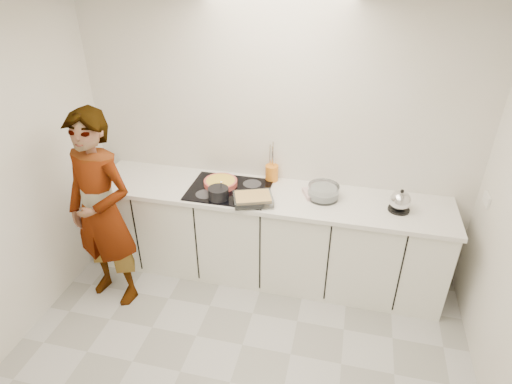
% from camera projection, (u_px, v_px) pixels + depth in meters
% --- Properties ---
extents(floor, '(3.60, 3.20, 0.00)m').
position_uv_depth(floor, '(230.00, 382.00, 3.20)').
color(floor, '#BBBBBA').
rests_on(floor, ground).
extents(ceiling, '(3.60, 3.20, 0.00)m').
position_uv_depth(ceiling, '(212.00, 7.00, 1.90)').
color(ceiling, white).
rests_on(ceiling, wall_back).
extents(wall_back, '(3.60, 0.00, 2.60)m').
position_uv_depth(wall_back, '(275.00, 140.00, 3.89)').
color(wall_back, beige).
rests_on(wall_back, ground).
extents(base_cabinets, '(3.20, 0.58, 0.87)m').
position_uv_depth(base_cabinets, '(267.00, 237.00, 4.06)').
color(base_cabinets, white).
rests_on(base_cabinets, floor).
extents(countertop, '(3.24, 0.64, 0.04)m').
position_uv_depth(countertop, '(267.00, 196.00, 3.83)').
color(countertop, white).
rests_on(countertop, base_cabinets).
extents(hob, '(0.72, 0.54, 0.01)m').
position_uv_depth(hob, '(229.00, 190.00, 3.87)').
color(hob, black).
rests_on(hob, countertop).
extents(tart_dish, '(0.36, 0.36, 0.05)m').
position_uv_depth(tart_dish, '(221.00, 182.00, 3.92)').
color(tart_dish, '#CA4E44').
rests_on(tart_dish, hob).
extents(saucepan, '(0.21, 0.21, 0.17)m').
position_uv_depth(saucepan, '(218.00, 193.00, 3.70)').
color(saucepan, black).
rests_on(saucepan, hob).
extents(baking_dish, '(0.39, 0.34, 0.06)m').
position_uv_depth(baking_dish, '(253.00, 199.00, 3.65)').
color(baking_dish, silver).
rests_on(baking_dish, hob).
extents(mixing_bowl, '(0.31, 0.31, 0.13)m').
position_uv_depth(mixing_bowl, '(323.00, 192.00, 3.73)').
color(mixing_bowl, silver).
rests_on(mixing_bowl, countertop).
extents(tea_towel, '(0.30, 0.26, 0.04)m').
position_uv_depth(tea_towel, '(318.00, 193.00, 3.79)').
color(tea_towel, white).
rests_on(tea_towel, countertop).
extents(kettle, '(0.20, 0.20, 0.20)m').
position_uv_depth(kettle, '(400.00, 202.00, 3.54)').
color(kettle, black).
rests_on(kettle, countertop).
extents(utensil_crock, '(0.14, 0.14, 0.15)m').
position_uv_depth(utensil_crock, '(272.00, 173.00, 4.00)').
color(utensil_crock, orange).
rests_on(utensil_crock, countertop).
extents(cook, '(0.73, 0.56, 1.79)m').
position_uv_depth(cook, '(102.00, 212.00, 3.58)').
color(cook, white).
rests_on(cook, floor).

